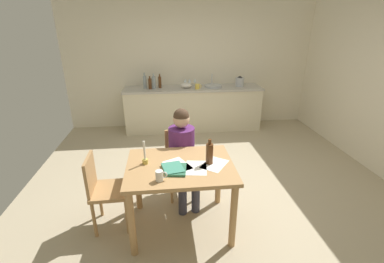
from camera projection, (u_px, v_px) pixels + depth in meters
ground_plane at (211, 187)px, 3.76m from camera, size 5.20×5.20×0.04m
wall_back at (191, 65)px, 5.66m from camera, size 5.20×0.12×2.60m
kitchen_counter at (193, 108)px, 5.65m from camera, size 2.83×0.64×0.90m
dining_table at (180, 175)px, 2.79m from camera, size 1.10×0.84×0.77m
chair_at_table at (181, 160)px, 3.47m from camera, size 0.45×0.45×0.86m
person_seated at (183, 151)px, 3.26m from camera, size 0.38×0.62×1.19m
chair_side_empty at (104, 188)px, 2.86m from camera, size 0.41×0.41×0.86m
coffee_mug at (160, 176)px, 2.45m from camera, size 0.11×0.07×0.10m
candlestick at (145, 158)px, 2.74m from camera, size 0.06×0.06×0.26m
book_magazine at (177, 170)px, 2.63m from camera, size 0.21×0.27×0.02m
book_cookery at (173, 169)px, 2.64m from camera, size 0.24×0.26×0.03m
paper_letter at (177, 165)px, 2.73m from camera, size 0.32×0.36×0.00m
paper_bill at (196, 168)px, 2.68m from camera, size 0.25×0.32×0.00m
paper_envelope at (215, 164)px, 2.75m from camera, size 0.34×0.36×0.00m
wine_bottle_on_table at (209, 153)px, 2.73m from camera, size 0.07×0.07×0.27m
sink_unit at (213, 86)px, 5.51m from camera, size 0.36×0.36×0.24m
bottle_oil at (145, 82)px, 5.35m from camera, size 0.07×0.07×0.31m
bottle_vinegar at (150, 84)px, 5.31m from camera, size 0.07×0.07×0.25m
bottle_wine_red at (154, 82)px, 5.31m from camera, size 0.07×0.07×0.30m
bottle_sauce at (160, 82)px, 5.40m from camera, size 0.06×0.06×0.28m
mixing_bowl at (186, 85)px, 5.43m from camera, size 0.23×0.23×0.10m
stovetop_kettle at (240, 82)px, 5.54m from camera, size 0.18×0.18×0.22m
wine_glass_near_sink at (195, 81)px, 5.58m from camera, size 0.07×0.07×0.15m
wine_glass_by_kettle at (190, 81)px, 5.57m from camera, size 0.07×0.07×0.15m
wine_glass_back_left at (185, 81)px, 5.56m from camera, size 0.07×0.07×0.15m
teacup_on_counter at (197, 86)px, 5.33m from camera, size 0.13×0.09×0.10m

